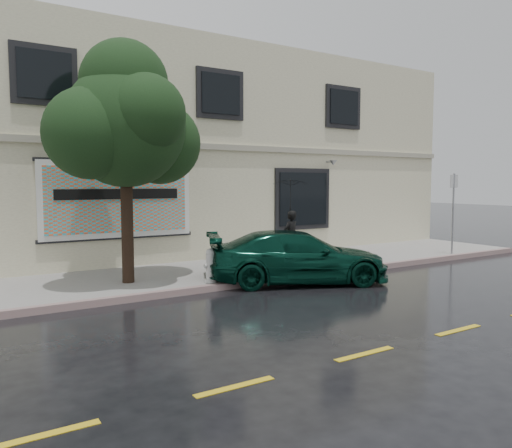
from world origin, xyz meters
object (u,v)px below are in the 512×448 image
car (298,257)px  street_tree (125,127)px  pedestrian (291,237)px  fire_hydrant (211,266)px

car → street_tree: street_tree is taller
car → pedestrian: pedestrian is taller
car → street_tree: bearing=91.1°
pedestrian → car: bearing=43.0°
pedestrian → street_tree: size_ratio=0.31×
car → fire_hydrant: bearing=98.5°
car → fire_hydrant: size_ratio=5.57×
street_tree → fire_hydrant: 3.79m
car → pedestrian: bearing=-7.3°
car → pedestrian: (1.12, 1.82, 0.27)m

